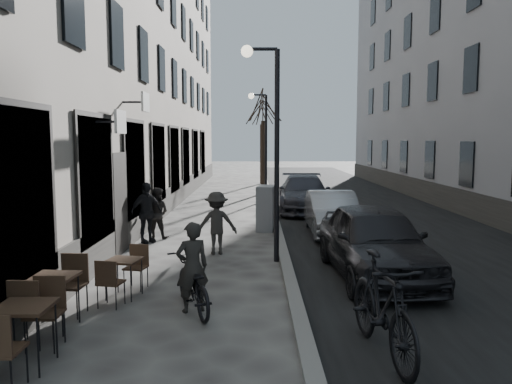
{
  "coord_description": "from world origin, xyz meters",
  "views": [
    {
      "loc": [
        -0.51,
        -5.77,
        2.93
      ],
      "look_at": [
        -0.49,
        4.89,
        1.8
      ],
      "focal_mm": 35.0,
      "sensor_mm": 36.0,
      "label": 1
    }
  ],
  "objects_px": {
    "utility_cabinet": "(266,208)",
    "car_mid": "(332,213)",
    "tree_near": "(263,106)",
    "tree_far": "(262,112)",
    "streetlamp_near": "(270,129)",
    "car_near": "(375,241)",
    "pedestrian_near": "(157,213)",
    "bicycle": "(192,284)",
    "pedestrian_far": "(146,213)",
    "bistro_set_c": "(124,274)",
    "streetlamp_far": "(262,134)",
    "bistro_set_b": "(52,297)",
    "moped": "(383,307)",
    "bistro_set_a": "(25,330)",
    "car_far": "(304,193)",
    "pedestrian_mid": "(217,223)"
  },
  "relations": [
    {
      "from": "tree_far",
      "to": "tree_near",
      "type": "bearing_deg",
      "value": -90.0
    },
    {
      "from": "streetlamp_far",
      "to": "tree_near",
      "type": "bearing_deg",
      "value": 88.62
    },
    {
      "from": "pedestrian_near",
      "to": "car_near",
      "type": "distance_m",
      "value": 6.88
    },
    {
      "from": "tree_near",
      "to": "bistro_set_a",
      "type": "xyz_separation_m",
      "value": [
        -3.36,
        -20.61,
        -4.16
      ]
    },
    {
      "from": "tree_near",
      "to": "tree_far",
      "type": "height_order",
      "value": "same"
    },
    {
      "from": "car_near",
      "to": "car_mid",
      "type": "xyz_separation_m",
      "value": [
        -0.17,
        4.79,
        -0.12
      ]
    },
    {
      "from": "pedestrian_far",
      "to": "moped",
      "type": "relative_size",
      "value": 0.75
    },
    {
      "from": "bistro_set_b",
      "to": "car_mid",
      "type": "bearing_deg",
      "value": 58.92
    },
    {
      "from": "car_mid",
      "to": "tree_far",
      "type": "bearing_deg",
      "value": 96.7
    },
    {
      "from": "bistro_set_b",
      "to": "car_mid",
      "type": "height_order",
      "value": "car_mid"
    },
    {
      "from": "bistro_set_b",
      "to": "moped",
      "type": "xyz_separation_m",
      "value": [
        4.84,
        -1.0,
        0.18
      ]
    },
    {
      "from": "pedestrian_near",
      "to": "car_far",
      "type": "xyz_separation_m",
      "value": [
        4.9,
        5.6,
        -0.03
      ]
    },
    {
      "from": "streetlamp_far",
      "to": "pedestrian_far",
      "type": "xyz_separation_m",
      "value": [
        -3.43,
        -9.82,
        -2.3
      ]
    },
    {
      "from": "utility_cabinet",
      "to": "car_mid",
      "type": "xyz_separation_m",
      "value": [
        2.01,
        -0.69,
        -0.06
      ]
    },
    {
      "from": "tree_far",
      "to": "moped",
      "type": "xyz_separation_m",
      "value": [
        1.3,
        -26.29,
        -3.97
      ]
    },
    {
      "from": "utility_cabinet",
      "to": "bicycle",
      "type": "relative_size",
      "value": 0.8
    },
    {
      "from": "bistro_set_a",
      "to": "pedestrian_far",
      "type": "relative_size",
      "value": 0.96
    },
    {
      "from": "pedestrian_near",
      "to": "pedestrian_far",
      "type": "height_order",
      "value": "pedestrian_far"
    },
    {
      "from": "tree_near",
      "to": "pedestrian_near",
      "type": "bearing_deg",
      "value": -105.31
    },
    {
      "from": "streetlamp_far",
      "to": "bistro_set_c",
      "type": "relative_size",
      "value": 3.42
    },
    {
      "from": "bistro_set_c",
      "to": "pedestrian_near",
      "type": "height_order",
      "value": "pedestrian_near"
    },
    {
      "from": "tree_near",
      "to": "tree_far",
      "type": "distance_m",
      "value": 6.0
    },
    {
      "from": "utility_cabinet",
      "to": "car_near",
      "type": "bearing_deg",
      "value": -57.93
    },
    {
      "from": "bistro_set_b",
      "to": "car_far",
      "type": "xyz_separation_m",
      "value": [
        5.12,
        12.73,
        0.21
      ]
    },
    {
      "from": "car_near",
      "to": "car_far",
      "type": "height_order",
      "value": "car_near"
    },
    {
      "from": "bistro_set_a",
      "to": "bicycle",
      "type": "distance_m",
      "value": 2.82
    },
    {
      "from": "streetlamp_far",
      "to": "tree_far",
      "type": "xyz_separation_m",
      "value": [
        0.07,
        9.0,
        1.5
      ]
    },
    {
      "from": "streetlamp_near",
      "to": "tree_far",
      "type": "relative_size",
      "value": 0.89
    },
    {
      "from": "streetlamp_far",
      "to": "bistro_set_c",
      "type": "xyz_separation_m",
      "value": [
        -2.78,
        -14.73,
        -2.72
      ]
    },
    {
      "from": "pedestrian_near",
      "to": "pedestrian_mid",
      "type": "height_order",
      "value": "pedestrian_mid"
    },
    {
      "from": "utility_cabinet",
      "to": "moped",
      "type": "xyz_separation_m",
      "value": [
        1.35,
        -9.42,
        -0.03
      ]
    },
    {
      "from": "bistro_set_c",
      "to": "utility_cabinet",
      "type": "height_order",
      "value": "utility_cabinet"
    },
    {
      "from": "bistro_set_c",
      "to": "bicycle",
      "type": "distance_m",
      "value": 1.57
    },
    {
      "from": "streetlamp_near",
      "to": "car_near",
      "type": "distance_m",
      "value": 3.52
    },
    {
      "from": "utility_cabinet",
      "to": "tree_far",
      "type": "bearing_deg",
      "value": 100.16
    },
    {
      "from": "streetlamp_near",
      "to": "car_far",
      "type": "xyz_separation_m",
      "value": [
        1.65,
        8.44,
        -2.44
      ]
    },
    {
      "from": "streetlamp_near",
      "to": "pedestrian_far",
      "type": "xyz_separation_m",
      "value": [
        -3.43,
        2.18,
        -2.3
      ]
    },
    {
      "from": "car_near",
      "to": "moped",
      "type": "bearing_deg",
      "value": -104.57
    },
    {
      "from": "car_far",
      "to": "car_mid",
      "type": "bearing_deg",
      "value": -82.97
    },
    {
      "from": "tree_near",
      "to": "utility_cabinet",
      "type": "height_order",
      "value": "tree_near"
    },
    {
      "from": "streetlamp_near",
      "to": "tree_near",
      "type": "relative_size",
      "value": 0.89
    },
    {
      "from": "bistro_set_c",
      "to": "pedestrian_near",
      "type": "relative_size",
      "value": 0.99
    },
    {
      "from": "bistro_set_a",
      "to": "pedestrian_far",
      "type": "xyz_separation_m",
      "value": [
        -0.14,
        7.79,
        0.36
      ]
    },
    {
      "from": "bicycle",
      "to": "pedestrian_far",
      "type": "xyz_separation_m",
      "value": [
        -2.02,
        5.68,
        0.39
      ]
    },
    {
      "from": "bistro_set_a",
      "to": "car_far",
      "type": "relative_size",
      "value": 0.33
    },
    {
      "from": "bistro_set_b",
      "to": "pedestrian_near",
      "type": "xyz_separation_m",
      "value": [
        0.21,
        7.13,
        0.24
      ]
    },
    {
      "from": "bistro_set_b",
      "to": "pedestrian_near",
      "type": "relative_size",
      "value": 1.14
    },
    {
      "from": "streetlamp_far",
      "to": "utility_cabinet",
      "type": "height_order",
      "value": "streetlamp_far"
    },
    {
      "from": "tree_far",
      "to": "car_near",
      "type": "relative_size",
      "value": 1.25
    },
    {
      "from": "bicycle",
      "to": "pedestrian_near",
      "type": "bearing_deg",
      "value": -96.18
    }
  ]
}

